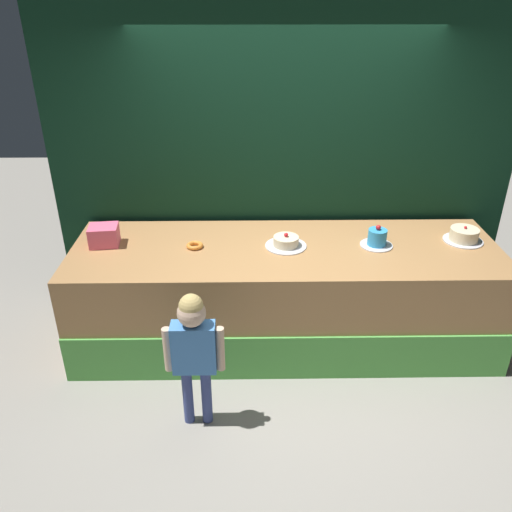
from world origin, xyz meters
The scene contains 9 objects.
ground_plane centered at (0.00, 0.00, 0.00)m, with size 12.00×12.00×0.00m, color gray.
stage_platform centered at (0.00, 0.54, 0.44)m, with size 3.48×1.11×0.88m.
curtain_backdrop centered at (0.00, 1.19, 1.35)m, with size 4.05×0.08×2.70m, color #113823.
child_figure centered at (-0.67, -0.44, 0.68)m, with size 0.41×0.19×1.05m.
pink_box centered at (-1.48, 0.62, 0.97)m, with size 0.23×0.20×0.16m, color #F66288.
donut centered at (-0.74, 0.56, 0.90)m, with size 0.14×0.14×0.03m, color orange.
cake_left centered at (0.00, 0.57, 0.92)m, with size 0.34×0.34×0.12m.
cake_center centered at (0.74, 0.57, 0.95)m, with size 0.26×0.26×0.18m.
cake_right centered at (1.48, 0.64, 0.94)m, with size 0.32×0.32×0.14m.
Camera 1 is at (-0.30, -3.17, 2.76)m, focal length 36.08 mm.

